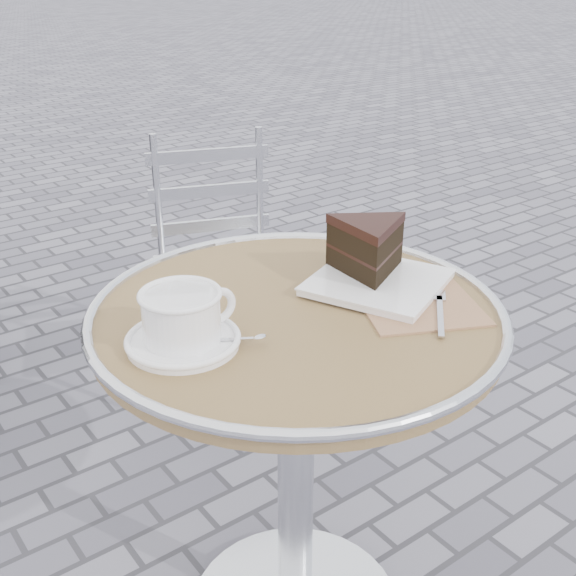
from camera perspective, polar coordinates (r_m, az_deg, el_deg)
cafe_table at (r=1.32m, az=0.65°, el=-8.13°), size 0.72×0.72×0.74m
cappuccino_set at (r=1.12m, az=-8.27°, el=-2.67°), size 0.19×0.18×0.09m
cake_plate_set at (r=1.32m, az=6.66°, el=2.61°), size 0.29×0.37×0.12m
bistro_chair at (r=2.18m, az=-5.75°, el=3.92°), size 0.47×0.47×0.81m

